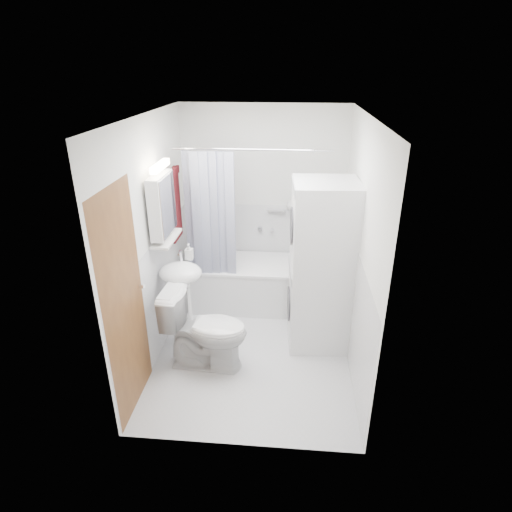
# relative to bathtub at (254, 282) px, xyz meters

# --- Properties ---
(floor) EXTENTS (2.60, 2.60, 0.00)m
(floor) POSITION_rel_bathtub_xyz_m (0.09, -0.92, -0.32)
(floor) COLOR silver
(floor) RESTS_ON ground
(room_walls) EXTENTS (2.60, 2.60, 2.60)m
(room_walls) POSITION_rel_bathtub_xyz_m (0.09, -0.92, 1.17)
(room_walls) COLOR silver
(room_walls) RESTS_ON ground
(wainscot) EXTENTS (1.98, 2.58, 2.58)m
(wainscot) POSITION_rel_bathtub_xyz_m (0.09, -0.63, 0.28)
(wainscot) COLOR white
(wainscot) RESTS_ON ground
(door) EXTENTS (0.05, 2.00, 2.00)m
(door) POSITION_rel_bathtub_xyz_m (-0.86, -1.47, 0.68)
(door) COLOR brown
(door) RESTS_ON ground
(bathtub) EXTENTS (1.50, 0.71, 0.57)m
(bathtub) POSITION_rel_bathtub_xyz_m (0.00, 0.00, 0.00)
(bathtub) COLOR white
(bathtub) RESTS_ON ground
(tub_spout) EXTENTS (0.04, 0.12, 0.04)m
(tub_spout) POSITION_rel_bathtub_xyz_m (0.20, 0.33, 0.58)
(tub_spout) COLOR silver
(tub_spout) RESTS_ON room_walls
(curtain_rod) EXTENTS (1.68, 0.02, 0.02)m
(curtain_rod) POSITION_rel_bathtub_xyz_m (0.00, -0.29, 1.68)
(curtain_rod) COLOR silver
(curtain_rod) RESTS_ON room_walls
(shower_curtain) EXTENTS (0.55, 0.02, 1.45)m
(shower_curtain) POSITION_rel_bathtub_xyz_m (-0.46, -0.29, 0.93)
(shower_curtain) COLOR #141B48
(shower_curtain) RESTS_ON curtain_rod
(sink) EXTENTS (0.44, 0.37, 1.04)m
(sink) POSITION_rel_bathtub_xyz_m (-0.67, -0.88, 0.39)
(sink) COLOR white
(sink) RESTS_ON ground
(medicine_cabinet) EXTENTS (0.13, 0.50, 0.71)m
(medicine_cabinet) POSITION_rel_bathtub_xyz_m (-0.82, -0.82, 1.25)
(medicine_cabinet) COLOR white
(medicine_cabinet) RESTS_ON room_walls
(shelf) EXTENTS (0.18, 0.54, 0.02)m
(shelf) POSITION_rel_bathtub_xyz_m (-0.80, -0.82, 0.88)
(shelf) COLOR silver
(shelf) RESTS_ON room_walls
(shower_caddy) EXTENTS (0.22, 0.06, 0.02)m
(shower_caddy) POSITION_rel_bathtub_xyz_m (0.25, 0.32, 0.83)
(shower_caddy) COLOR silver
(shower_caddy) RESTS_ON room_walls
(towel) EXTENTS (0.07, 0.34, 0.82)m
(towel) POSITION_rel_bathtub_xyz_m (-0.85, -0.28, 1.09)
(towel) COLOR #4D0F14
(towel) RESTS_ON room_walls
(washer_dryer) EXTENTS (0.68, 0.67, 1.79)m
(washer_dryer) POSITION_rel_bathtub_xyz_m (0.76, -0.70, 0.58)
(washer_dryer) COLOR white
(washer_dryer) RESTS_ON ground
(toilet) EXTENTS (0.86, 0.52, 0.82)m
(toilet) POSITION_rel_bathtub_xyz_m (-0.36, -1.23, 0.09)
(toilet) COLOR white
(toilet) RESTS_ON ground
(soap_pump) EXTENTS (0.08, 0.17, 0.08)m
(soap_pump) POSITION_rel_bathtub_xyz_m (-0.62, -0.67, 0.63)
(soap_pump) COLOR gray
(soap_pump) RESTS_ON sink
(shelf_bottle) EXTENTS (0.07, 0.18, 0.07)m
(shelf_bottle) POSITION_rel_bathtub_xyz_m (-0.80, -0.97, 0.93)
(shelf_bottle) COLOR gray
(shelf_bottle) RESTS_ON shelf
(shelf_cup) EXTENTS (0.10, 0.09, 0.10)m
(shelf_cup) POSITION_rel_bathtub_xyz_m (-0.80, -0.70, 0.95)
(shelf_cup) COLOR gray
(shelf_cup) RESTS_ON shelf
(shampoo_a) EXTENTS (0.13, 0.17, 0.13)m
(shampoo_a) POSITION_rel_bathtub_xyz_m (0.44, 0.32, 0.91)
(shampoo_a) COLOR gray
(shampoo_a) RESTS_ON shower_caddy
(shampoo_b) EXTENTS (0.08, 0.21, 0.08)m
(shampoo_b) POSITION_rel_bathtub_xyz_m (0.56, 0.32, 0.89)
(shampoo_b) COLOR #2B56AE
(shampoo_b) RESTS_ON shower_caddy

